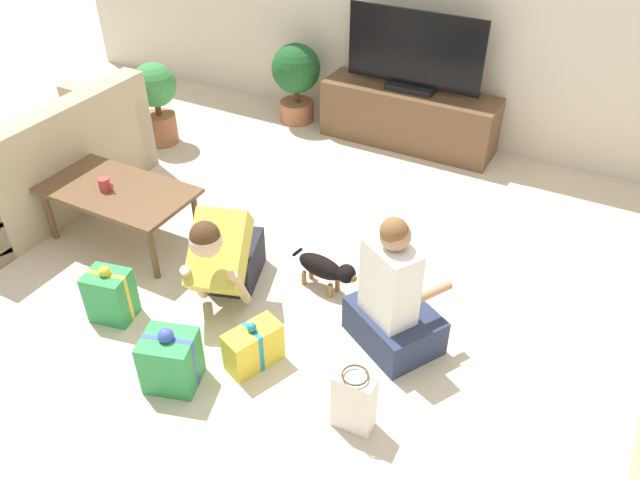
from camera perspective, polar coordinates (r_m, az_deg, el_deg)
ground_plane at (r=4.09m, az=-1.30°, el=-5.45°), size 16.00×16.00×0.00m
sofa_left at (r=5.36m, az=-24.00°, el=6.22°), size 0.88×1.70×0.85m
coffee_table at (r=4.61m, az=-18.02°, el=4.00°), size 1.08×0.59×0.44m
tv_console at (r=5.83m, az=8.07°, el=11.05°), size 1.59×0.44×0.52m
tv at (r=5.61m, az=8.57°, el=16.32°), size 1.22×0.20×0.69m
potted_plant_corner_left at (r=5.91m, az=-14.75°, el=12.48°), size 0.39×0.39×0.76m
potted_plant_back_left at (r=6.16m, az=-2.20°, el=14.74°), size 0.47×0.47×0.76m
person_kneeling at (r=3.95m, az=-8.67°, el=-1.39°), size 0.54×0.82×0.77m
person_sitting at (r=3.62m, az=6.70°, el=-5.68°), size 0.65×0.62×0.91m
dog at (r=4.05m, az=0.59°, el=-2.64°), size 0.51×0.18×0.28m
gift_box_a at (r=4.07m, az=-18.61°, el=-4.80°), size 0.29×0.25×0.40m
gift_box_b at (r=3.57m, az=-13.49°, el=-10.63°), size 0.35×0.32×0.40m
gift_box_c at (r=3.62m, az=-6.11°, el=-9.68°), size 0.27×0.36×0.31m
gift_bag_a at (r=3.28m, az=3.12°, el=-14.50°), size 0.22×0.14×0.39m
mug at (r=4.57m, az=-19.08°, el=4.84°), size 0.12×0.08×0.09m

